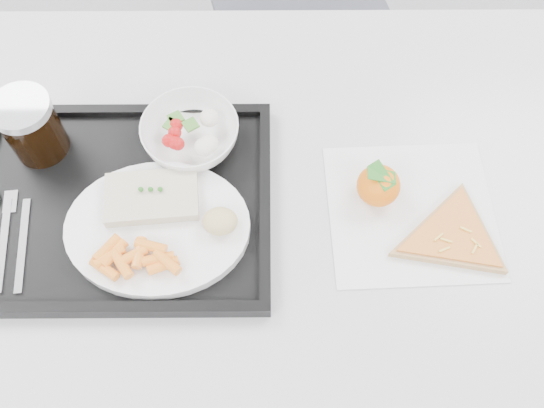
{
  "coord_description": "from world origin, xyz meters",
  "views": [
    {
      "loc": [
        0.04,
        -0.14,
        1.57
      ],
      "look_at": [
        0.04,
        0.28,
        0.77
      ],
      "focal_mm": 40.0,
      "sensor_mm": 36.0,
      "label": 1
    }
  ],
  "objects": [
    {
      "name": "cola_glass",
      "position": [
        -0.32,
        0.39,
        0.82
      ],
      "size": [
        0.09,
        0.09,
        0.11
      ],
      "color": "black",
      "rests_on": "tray"
    },
    {
      "name": "room",
      "position": [
        0.0,
        0.0,
        1.4
      ],
      "size": [
        6.04,
        7.04,
        2.84
      ],
      "color": "gray",
      "rests_on": "ground"
    },
    {
      "name": "pizza_slice",
      "position": [
        0.31,
        0.23,
        0.76
      ],
      "size": [
        0.25,
        0.25,
        0.02
      ],
      "color": "tan",
      "rests_on": "napkin"
    },
    {
      "name": "napkin",
      "position": [
        0.25,
        0.28,
        0.75
      ],
      "size": [
        0.26,
        0.25,
        0.0
      ],
      "color": "silver",
      "rests_on": "table"
    },
    {
      "name": "bread_roll",
      "position": [
        -0.03,
        0.24,
        0.8
      ],
      "size": [
        0.06,
        0.05,
        0.03
      ],
      "color": "tan",
      "rests_on": "dinner_plate"
    },
    {
      "name": "table",
      "position": [
        0.0,
        0.3,
        0.68
      ],
      "size": [
        1.2,
        0.8,
        0.75
      ],
      "color": "silver",
      "rests_on": "ground"
    },
    {
      "name": "tray",
      "position": [
        -0.19,
        0.29,
        0.76
      ],
      "size": [
        0.45,
        0.35,
        0.03
      ],
      "color": "black",
      "rests_on": "table"
    },
    {
      "name": "carrot_pile",
      "position": [
        -0.15,
        0.19,
        0.8
      ],
      "size": [
        0.13,
        0.07,
        0.02
      ],
      "color": "orange",
      "rests_on": "dinner_plate"
    },
    {
      "name": "salad_bowl",
      "position": [
        -0.09,
        0.4,
        0.79
      ],
      "size": [
        0.15,
        0.15,
        0.05
      ],
      "color": "white",
      "rests_on": "tray"
    },
    {
      "name": "dinner_plate",
      "position": [
        -0.13,
        0.24,
        0.77
      ],
      "size": [
        0.27,
        0.27,
        0.02
      ],
      "color": "white",
      "rests_on": "tray"
    },
    {
      "name": "fish_fillet",
      "position": [
        -0.14,
        0.29,
        0.79
      ],
      "size": [
        0.14,
        0.09,
        0.03
      ],
      "color": "beige",
      "rests_on": "dinner_plate"
    },
    {
      "name": "cutlery",
      "position": [
        -0.35,
        0.25,
        0.77
      ],
      "size": [
        0.09,
        0.17,
        0.01
      ],
      "color": "silver",
      "rests_on": "tray"
    },
    {
      "name": "salad_contents",
      "position": [
        -0.08,
        0.39,
        0.8
      ],
      "size": [
        0.09,
        0.08,
        0.02
      ],
      "color": "#B41010",
      "rests_on": "salad_bowl"
    },
    {
      "name": "tangerine",
      "position": [
        0.2,
        0.31,
        0.79
      ],
      "size": [
        0.07,
        0.07,
        0.07
      ],
      "color": "yellow",
      "rests_on": "napkin"
    }
  ]
}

